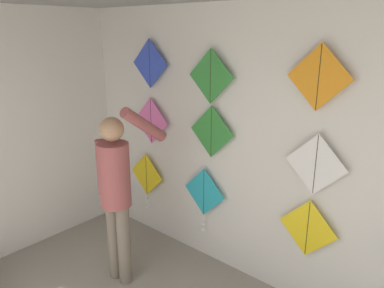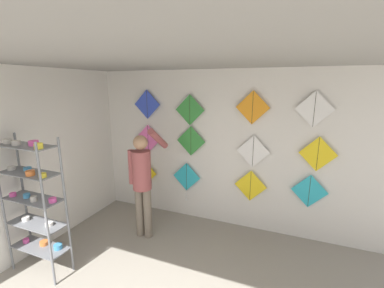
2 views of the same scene
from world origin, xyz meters
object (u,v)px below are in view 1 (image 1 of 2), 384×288
object	(u,v)px
kite_0	(147,177)
kite_6	(316,165)
kite_9	(211,76)
kite_10	(319,77)
shopkeeper	(116,186)
kite_2	(308,228)
kite_8	(150,64)
kite_1	(204,195)
kite_4	(151,121)
kite_5	(211,132)

from	to	relation	value
kite_0	kite_6	world-z (taller)	kite_6
kite_9	kite_10	size ratio (longest dim) A/B	1.00
shopkeeper	kite_2	xyz separation A→B (m)	(1.62, 0.86, -0.23)
kite_6	kite_8	bearing A→B (deg)	180.00
kite_1	kite_8	xyz separation A→B (m)	(-0.81, 0.00, 1.39)
shopkeeper	kite_9	bearing A→B (deg)	57.35
kite_1	kite_4	distance (m)	1.09
kite_4	kite_10	distance (m)	2.10
kite_0	kite_1	world-z (taller)	kite_1
shopkeeper	kite_10	world-z (taller)	kite_10
kite_1	kite_5	distance (m)	0.75
kite_1	kite_4	xyz separation A→B (m)	(-0.82, 0.00, 0.72)
shopkeeper	kite_6	size ratio (longest dim) A/B	3.39
shopkeeper	kite_4	world-z (taller)	shopkeeper
kite_2	kite_4	world-z (taller)	kite_4
kite_5	kite_10	xyz separation A→B (m)	(1.08, 0.00, 0.65)
shopkeeper	kite_2	bearing A→B (deg)	24.76
kite_2	kite_4	distance (m)	2.14
kite_4	kite_10	xyz separation A→B (m)	(1.99, 0.00, 0.67)
kite_10	kite_9	bearing A→B (deg)	180.00
kite_2	kite_10	xyz separation A→B (m)	(-0.03, 0.00, 1.35)
kite_0	kite_4	world-z (taller)	kite_4
kite_5	shopkeeper	bearing A→B (deg)	-120.43
shopkeeper	kite_2	distance (m)	1.85
shopkeeper	kite_8	bearing A→B (deg)	111.30
kite_6	kite_9	xyz separation A→B (m)	(-1.15, 0.00, 0.66)
kite_1	kite_9	size ratio (longest dim) A/B	1.38
kite_1	shopkeeper	bearing A→B (deg)	-115.73
kite_8	kite_10	xyz separation A→B (m)	(1.98, 0.00, 0.00)
shopkeeper	kite_8	size ratio (longest dim) A/B	3.39
shopkeeper	kite_10	xyz separation A→B (m)	(1.59, 0.86, 1.12)
kite_0	kite_2	distance (m)	2.14
kite_6	kite_10	xyz separation A→B (m)	(-0.05, 0.00, 0.73)
shopkeeper	kite_10	distance (m)	2.13
kite_2	kite_9	distance (m)	1.71
kite_9	kite_10	bearing A→B (deg)	0.00
shopkeeper	kite_6	bearing A→B (deg)	24.57
kite_6	kite_2	bearing A→B (deg)	180.00
kite_8	kite_2	bearing A→B (deg)	0.00
kite_0	kite_1	distance (m)	0.94
kite_8	kite_0	bearing A→B (deg)	-179.55
kite_0	kite_4	xyz separation A→B (m)	(0.12, 0.00, 0.76)
kite_1	kite_0	bearing A→B (deg)	180.00
kite_1	kite_2	xyz separation A→B (m)	(1.21, 0.00, 0.04)
kite_1	kite_10	world-z (taller)	kite_10
kite_0	kite_5	size ratio (longest dim) A/B	1.38
shopkeeper	kite_9	distance (m)	1.44
kite_6	kite_10	world-z (taller)	kite_10
kite_8	kite_9	distance (m)	0.88
kite_2	kite_5	bearing A→B (deg)	180.00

